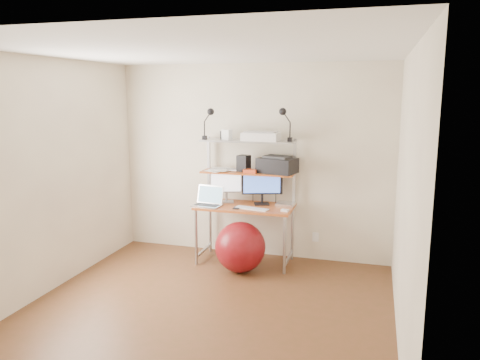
{
  "coord_description": "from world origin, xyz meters",
  "views": [
    {
      "loc": [
        1.53,
        -4.04,
        2.13
      ],
      "look_at": [
        0.02,
        1.15,
        1.12
      ],
      "focal_mm": 35.0,
      "sensor_mm": 36.0,
      "label": 1
    }
  ],
  "objects_px": {
    "monitor_black": "(262,184)",
    "exercise_ball": "(240,247)",
    "laptop": "(209,201)",
    "printer": "(277,165)",
    "monitor_silver": "(226,183)"
  },
  "relations": [
    {
      "from": "monitor_silver",
      "to": "exercise_ball",
      "type": "height_order",
      "value": "monitor_silver"
    },
    {
      "from": "monitor_black",
      "to": "printer",
      "type": "relative_size",
      "value": 0.99
    },
    {
      "from": "laptop",
      "to": "printer",
      "type": "distance_m",
      "value": 0.97
    },
    {
      "from": "printer",
      "to": "exercise_ball",
      "type": "bearing_deg",
      "value": -111.15
    },
    {
      "from": "exercise_ball",
      "to": "printer",
      "type": "bearing_deg",
      "value": 53.5
    },
    {
      "from": "monitor_black",
      "to": "monitor_silver",
      "type": "bearing_deg",
      "value": 162.49
    },
    {
      "from": "monitor_black",
      "to": "laptop",
      "type": "bearing_deg",
      "value": -176.09
    },
    {
      "from": "monitor_silver",
      "to": "exercise_ball",
      "type": "bearing_deg",
      "value": -73.84
    },
    {
      "from": "monitor_silver",
      "to": "printer",
      "type": "height_order",
      "value": "printer"
    },
    {
      "from": "laptop",
      "to": "exercise_ball",
      "type": "relative_size",
      "value": 0.63
    },
    {
      "from": "monitor_silver",
      "to": "monitor_black",
      "type": "height_order",
      "value": "monitor_black"
    },
    {
      "from": "printer",
      "to": "laptop",
      "type": "bearing_deg",
      "value": -147.16
    },
    {
      "from": "monitor_silver",
      "to": "exercise_ball",
      "type": "xyz_separation_m",
      "value": [
        0.32,
        -0.46,
        -0.69
      ]
    },
    {
      "from": "monitor_black",
      "to": "exercise_ball",
      "type": "distance_m",
      "value": 0.85
    },
    {
      "from": "monitor_silver",
      "to": "monitor_black",
      "type": "relative_size",
      "value": 0.92
    }
  ]
}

